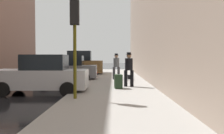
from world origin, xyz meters
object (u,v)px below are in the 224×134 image
parked_silver_sedan (42,75)px  rolling_suitcase (118,81)px  fire_hydrant (95,72)px  pedestrian_with_fedora (129,68)px  parked_gray_coupe (67,69)px  pedestrian_with_beanie (116,65)px  duffel_bag (130,77)px  parked_bronze_suv (78,64)px  traffic_light (75,27)px

parked_silver_sedan → rolling_suitcase: (3.50, 0.86, -0.36)m
fire_hydrant → rolling_suitcase: 7.35m
fire_hydrant → pedestrian_with_fedora: (2.25, -6.37, 0.64)m
fire_hydrant → parked_gray_coupe: bearing=-134.1°
pedestrian_with_beanie → rolling_suitcase: (0.05, -4.94, -0.65)m
parked_silver_sedan → fire_hydrant: bearing=77.3°
rolling_suitcase → duffel_bag: size_ratio=2.36×
parked_bronze_suv → parked_silver_sedan: bearing=-90.0°
pedestrian_with_fedora → traffic_light: bearing=-120.1°
parked_silver_sedan → pedestrian_with_beanie: size_ratio=2.38×
pedestrian_with_fedora → fire_hydrant: bearing=109.5°
fire_hydrant → parked_silver_sedan: bearing=-102.7°
parked_gray_coupe → pedestrian_with_fedora: 6.07m
traffic_light → pedestrian_with_fedora: (2.20, 3.80, -1.62)m
parked_gray_coupe → rolling_suitcase: 6.35m
traffic_light → parked_silver_sedan: bearing=130.6°
parked_bronze_suv → traffic_light: (1.85, -13.55, 1.73)m
pedestrian_with_fedora → rolling_suitcase: pedestrian_with_fedora is taller
traffic_light → rolling_suitcase: size_ratio=3.46×
parked_silver_sedan → fire_hydrant: (1.80, 8.01, -0.35)m
parked_gray_coupe → rolling_suitcase: (3.50, -5.29, -0.36)m
traffic_light → rolling_suitcase: (1.64, 3.02, -2.27)m
parked_bronze_suv → duffel_bag: parked_bronze_suv is taller
pedestrian_with_fedora → duffel_bag: 4.63m
pedestrian_with_fedora → pedestrian_with_beanie: 4.20m
fire_hydrant → duffel_bag: size_ratio=1.60×
parked_silver_sedan → traffic_light: size_ratio=1.18×
fire_hydrant → pedestrian_with_beanie: (1.64, -2.21, 0.64)m
rolling_suitcase → duffel_bag: 5.40m
parked_gray_coupe → duffel_bag: 4.44m
parked_silver_sedan → rolling_suitcase: bearing=13.8°
fire_hydrant → duffel_bag: 3.19m
pedestrian_with_fedora → parked_bronze_suv: bearing=112.6°
rolling_suitcase → parked_silver_sedan: bearing=-166.2°
pedestrian_with_beanie → parked_bronze_suv: bearing=121.6°
parked_silver_sedan → duffel_bag: size_ratio=9.61×
fire_hydrant → parked_bronze_suv: bearing=118.1°
parked_silver_sedan → fire_hydrant: parked_silver_sedan is taller
parked_gray_coupe → fire_hydrant: 2.62m
parked_gray_coupe → duffel_bag: parked_gray_coupe is taller
fire_hydrant → duffel_bag: (2.60, -1.83, -0.21)m
rolling_suitcase → parked_gray_coupe: bearing=123.4°
parked_gray_coupe → parked_bronze_suv: 5.25m
parked_gray_coupe → traffic_light: bearing=-77.4°
pedestrian_with_fedora → duffel_bag: size_ratio=4.04×
parked_silver_sedan → traffic_light: bearing=-49.4°
fire_hydrant → duffel_bag: bearing=-35.2°
parked_silver_sedan → pedestrian_with_beanie: (3.44, 5.80, 0.29)m
pedestrian_with_fedora → rolling_suitcase: (-0.56, -0.78, -0.65)m
fire_hydrant → rolling_suitcase: bearing=-76.7°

